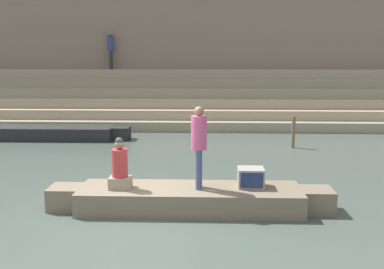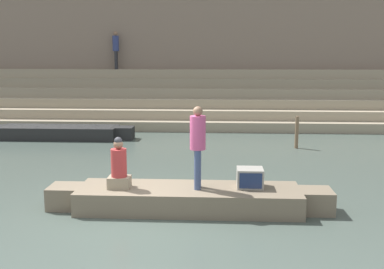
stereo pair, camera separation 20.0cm
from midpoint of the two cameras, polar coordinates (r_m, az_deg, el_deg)
ground_plane at (r=9.24m, az=-8.43°, el=-10.08°), size 120.00×120.00×0.00m
ghat_steps at (r=20.60m, az=-2.54°, el=3.79°), size 36.00×3.50×2.47m
back_wall at (r=22.34m, az=-2.22°, el=12.28°), size 34.20×1.28×8.07m
rowboat_main at (r=9.37m, az=-0.89°, el=-8.06°), size 5.85×1.35×0.47m
person_standing at (r=9.05m, az=0.25°, el=-0.88°), size 0.32×0.32×1.69m
person_rowing at (r=9.29m, az=-9.75°, el=-4.19°), size 0.45×0.35×1.06m
tv_set at (r=9.39m, az=6.87°, el=-5.44°), size 0.54×0.48×0.40m
moored_boat_shore at (r=17.81m, az=-17.42°, el=0.25°), size 5.77×1.22×0.48m
mooring_post at (r=15.73m, az=12.40°, el=0.32°), size 0.12×0.12×1.11m
person_on_steps at (r=21.89m, az=-10.55°, el=10.85°), size 0.30×0.30×1.77m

